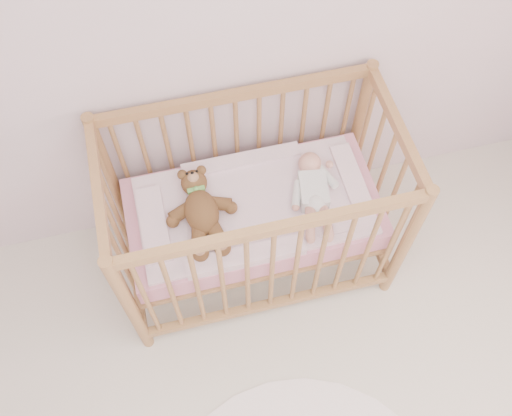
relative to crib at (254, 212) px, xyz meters
name	(u,v)px	position (x,y,z in m)	size (l,w,h in m)	color
wall_back	(192,26)	(-0.15, 0.40, 0.85)	(4.00, 0.02, 2.70)	silver
crib	(254,212)	(0.00, 0.00, 0.00)	(1.36, 0.76, 1.00)	#B4794C
mattress	(254,213)	(0.00, 0.00, -0.01)	(1.22, 0.62, 0.13)	pink
blanket	(254,206)	(0.00, 0.00, 0.06)	(1.10, 0.58, 0.06)	pink
baby	(314,188)	(0.29, -0.02, 0.14)	(0.24, 0.50, 0.12)	white
teddy_bear	(202,211)	(-0.25, -0.02, 0.15)	(0.35, 0.50, 0.14)	brown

